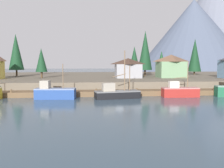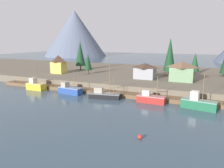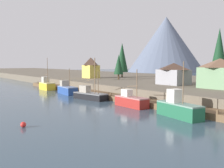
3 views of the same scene
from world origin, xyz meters
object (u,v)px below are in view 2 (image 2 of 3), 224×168
at_px(fishing_boat_yellow, 36,86).
at_px(conifer_mid_right, 80,54).
at_px(fishing_boat_blue, 70,90).
at_px(house_grey, 145,71).
at_px(fishing_boat_green, 198,103).
at_px(conifer_back_right, 195,62).
at_px(fishing_boat_red, 151,99).
at_px(house_yellow, 59,64).
at_px(house_green, 182,71).
at_px(conifer_near_left, 169,59).
at_px(conifer_back_left, 88,62).
at_px(fishing_boat_black, 104,95).
at_px(conifer_mid_left, 170,55).
at_px(channel_buoy, 140,137).

distance_m(fishing_boat_yellow, conifer_mid_right, 31.43).
xyz_separation_m(fishing_boat_blue, house_grey, (16.92, 20.33, 4.04)).
height_order(fishing_boat_green, conifer_back_right, conifer_back_right).
relative_size(fishing_boat_red, house_yellow, 0.97).
height_order(fishing_boat_yellow, house_green, fishing_boat_yellow).
bearing_deg(fishing_boat_blue, fishing_boat_green, 4.90).
xyz_separation_m(conifer_near_left, conifer_back_left, (-28.10, -16.18, -0.64)).
xyz_separation_m(fishing_boat_black, fishing_boat_green, (23.51, 0.33, 0.39)).
height_order(fishing_boat_yellow, conifer_back_right, conifer_back_right).
height_order(fishing_boat_yellow, fishing_boat_green, fishing_boat_yellow).
bearing_deg(fishing_boat_blue, fishing_boat_red, 6.04).
relative_size(fishing_boat_yellow, house_green, 1.22).
bearing_deg(fishing_boat_blue, conifer_back_right, 56.23).
bearing_deg(fishing_boat_black, fishing_boat_red, -5.92).
xyz_separation_m(fishing_boat_red, conifer_near_left, (-2.02, 37.38, 6.84)).
bearing_deg(conifer_back_left, house_yellow, -165.94).
relative_size(conifer_mid_left, conifer_back_right, 1.69).
relative_size(fishing_boat_blue, conifer_near_left, 0.78).
xyz_separation_m(fishing_boat_blue, conifer_mid_right, (-15.21, 30.36, 8.60)).
relative_size(fishing_boat_black, conifer_back_left, 1.12).
xyz_separation_m(conifer_near_left, conifer_back_right, (9.97, 1.62, -0.83)).
relative_size(fishing_boat_green, house_grey, 1.15).
xyz_separation_m(house_grey, conifer_back_left, (-23.16, 1.22, 2.06)).
bearing_deg(conifer_back_left, conifer_mid_right, 135.56).
xyz_separation_m(fishing_boat_blue, conifer_back_left, (-6.24, 21.56, 6.10)).
height_order(fishing_boat_yellow, fishing_boat_black, fishing_boat_yellow).
bearing_deg(conifer_mid_left, house_yellow, -165.86).
xyz_separation_m(conifer_near_left, conifer_mid_right, (-37.08, -7.38, 1.86)).
distance_m(house_green, conifer_mid_right, 45.43).
bearing_deg(conifer_mid_left, fishing_boat_black, -112.42).
height_order(fishing_boat_green, conifer_near_left, conifer_near_left).
distance_m(house_yellow, channel_buoy, 59.79).
bearing_deg(house_yellow, channel_buoy, -40.58).
xyz_separation_m(fishing_boat_black, conifer_back_left, (-17.63, 22.07, 6.32)).
relative_size(fishing_boat_green, conifer_mid_left, 0.59).
bearing_deg(fishing_boat_yellow, conifer_mid_right, 96.17).
distance_m(fishing_boat_blue, conifer_mid_right, 35.03).
distance_m(fishing_boat_yellow, fishing_boat_green, 47.89).
relative_size(fishing_boat_yellow, house_yellow, 1.28).
distance_m(fishing_boat_green, house_grey, 27.55).
distance_m(house_yellow, conifer_mid_right, 12.60).
xyz_separation_m(fishing_boat_green, conifer_near_left, (-13.04, 37.92, 6.57)).
distance_m(fishing_boat_green, conifer_mid_left, 32.64).
bearing_deg(conifer_mid_left, fishing_boat_green, -68.90).
bearing_deg(conifer_near_left, fishing_boat_yellow, -132.85).
bearing_deg(fishing_boat_black, house_yellow, 137.09).
relative_size(fishing_boat_red, fishing_boat_green, 0.86).
bearing_deg(house_yellow, fishing_boat_black, -33.03).
relative_size(fishing_boat_black, house_green, 1.18).
bearing_deg(fishing_boat_yellow, conifer_mid_left, 40.28).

